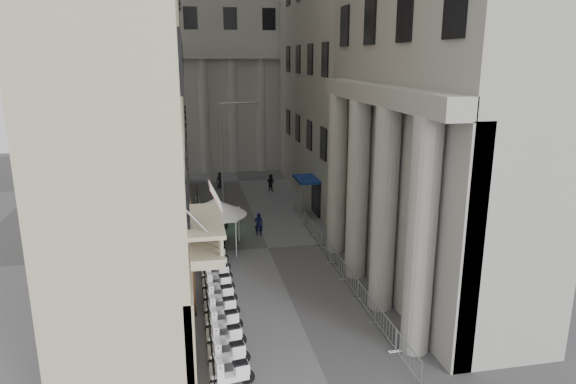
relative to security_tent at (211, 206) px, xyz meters
name	(u,v)px	position (x,y,z in m)	size (l,w,h in m)	color
far_building	(227,31)	(3.60, 28.00, 12.17)	(22.00, 10.00, 30.00)	#A4A29B
iron_fence	(203,260)	(-0.70, -2.00, -2.83)	(0.30, 28.00, 1.40)	black
blue_awning	(306,214)	(7.75, 6.00, -2.83)	(1.60, 3.00, 3.00)	navy
scooter_1	(230,366)	(0.01, -13.72, -2.83)	(0.56, 1.40, 1.50)	white
scooter_2	(227,348)	(0.01, -12.36, -2.83)	(0.56, 1.40, 1.50)	white
scooter_3	(225,332)	(0.01, -10.99, -2.83)	(0.56, 1.40, 1.50)	white
scooter_4	(223,318)	(0.01, -9.63, -2.83)	(0.56, 1.40, 1.50)	white
scooter_5	(221,305)	(0.01, -8.27, -2.83)	(0.56, 1.40, 1.50)	white
scooter_6	(219,293)	(0.01, -6.90, -2.83)	(0.56, 1.40, 1.50)	white
scooter_7	(218,282)	(0.01, -5.54, -2.83)	(0.56, 1.40, 1.50)	white
scooter_8	(216,273)	(0.01, -4.18, -2.83)	(0.56, 1.40, 1.50)	white
scooter_9	(215,264)	(0.01, -2.81, -2.83)	(0.56, 1.40, 1.50)	white
scooter_10	(214,256)	(0.01, -1.45, -2.83)	(0.56, 1.40, 1.50)	white
scooter_11	(212,248)	(0.01, -0.08, -2.83)	(0.56, 1.40, 1.50)	white
barrier_0	(407,369)	(7.01, -15.27, -2.83)	(0.60, 2.40, 1.10)	#B4B7BC
barrier_1	(384,337)	(7.01, -12.77, -2.83)	(0.60, 2.40, 1.10)	#B4B7BC
barrier_2	(366,311)	(7.01, -10.27, -2.83)	(0.60, 2.40, 1.10)	#B4B7BC
barrier_3	(350,289)	(7.01, -7.77, -2.83)	(0.60, 2.40, 1.10)	#B4B7BC
barrier_4	(337,271)	(7.01, -5.27, -2.83)	(0.60, 2.40, 1.10)	#B4B7BC
barrier_5	(326,255)	(7.01, -2.77, -2.83)	(0.60, 2.40, 1.10)	#B4B7BC
barrier_6	(316,242)	(7.01, -0.27, -2.83)	(0.60, 2.40, 1.10)	#B4B7BC
barrier_7	(308,230)	(7.01, 2.23, -2.83)	(0.60, 2.40, 1.10)	#B4B7BC
security_tent	(211,206)	(0.00, 0.00, 0.00)	(4.17, 4.17, 3.39)	white
street_lamp	(227,155)	(1.42, 3.54, 2.68)	(2.94, 0.80, 9.15)	gray
info_kiosk	(224,217)	(1.11, 3.72, -1.93)	(0.54, 0.88, 1.79)	black
pedestrian_a	(259,224)	(3.36, 1.84, -2.01)	(0.60, 0.39, 1.64)	#0D0E36
pedestrian_b	(271,182)	(6.19, 13.98, -2.03)	(0.78, 0.61, 1.60)	black
pedestrian_c	(220,180)	(1.60, 16.00, -2.05)	(0.76, 0.50, 1.56)	black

